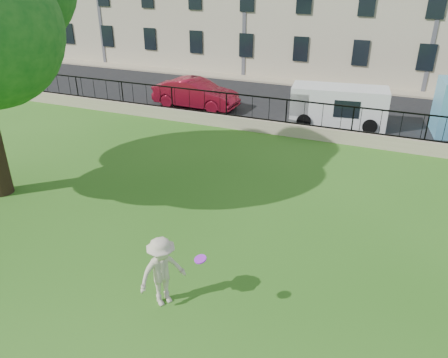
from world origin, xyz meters
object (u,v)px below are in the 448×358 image
at_px(frisbee, 200,259).
at_px(man, 162,272).
at_px(red_sedan, 196,94).
at_px(white_van, 338,106).

bearing_deg(frisbee, man, 176.46).
distance_m(frisbee, red_sedan, 16.38).
bearing_deg(red_sedan, white_van, -87.56).
distance_m(man, white_van, 14.70).
xyz_separation_m(red_sedan, white_van, (7.82, 0.00, 0.17)).
relative_size(red_sedan, white_van, 1.05).
bearing_deg(white_van, man, -103.81).
height_order(frisbee, red_sedan, frisbee).
height_order(red_sedan, white_van, white_van).
height_order(frisbee, white_van, white_van).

